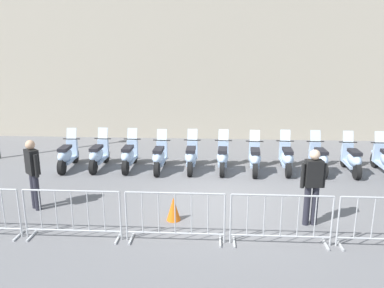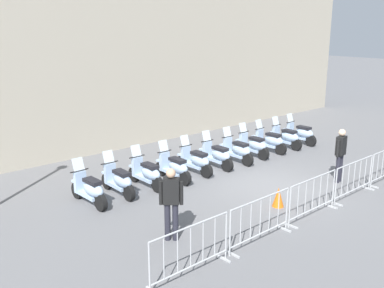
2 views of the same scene
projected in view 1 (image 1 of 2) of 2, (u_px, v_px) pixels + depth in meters
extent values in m
plane|color=slate|center=(224.00, 202.00, 9.73)|extent=(120.00, 120.00, 0.00)
cube|color=#B2A893|center=(222.00, 18.00, 16.23)|extent=(27.98, 7.35, 10.06)
cylinder|color=black|center=(75.00, 156.00, 12.96)|extent=(0.24, 0.50, 0.48)
cylinder|color=black|center=(62.00, 167.00, 11.76)|extent=(0.24, 0.50, 0.48)
cube|color=#A8C1E0|center=(68.00, 160.00, 12.35)|extent=(0.46, 0.91, 0.10)
ellipsoid|color=#A8C1E0|center=(65.00, 155.00, 12.02)|extent=(0.53, 0.90, 0.40)
cube|color=black|center=(65.00, 148.00, 11.99)|extent=(0.40, 0.65, 0.10)
cube|color=#A8C1E0|center=(72.00, 148.00, 12.70)|extent=(0.36, 0.21, 0.60)
cylinder|color=black|center=(71.00, 139.00, 12.62)|extent=(0.56, 0.15, 0.04)
cube|color=silver|center=(72.00, 133.00, 12.62)|extent=(0.34, 0.20, 0.35)
cube|color=#A8C1E0|center=(74.00, 148.00, 12.89)|extent=(0.26, 0.35, 0.06)
cylinder|color=black|center=(106.00, 156.00, 12.99)|extent=(0.21, 0.50, 0.48)
cylinder|color=black|center=(93.00, 167.00, 11.79)|extent=(0.21, 0.50, 0.48)
cube|color=#A8C1E0|center=(100.00, 160.00, 12.38)|extent=(0.40, 0.90, 0.10)
ellipsoid|color=#A8C1E0|center=(96.00, 155.00, 12.05)|extent=(0.48, 0.88, 0.40)
cube|color=black|center=(96.00, 148.00, 12.03)|extent=(0.37, 0.63, 0.10)
cube|color=#A8C1E0|center=(103.00, 148.00, 12.73)|extent=(0.36, 0.19, 0.60)
cylinder|color=black|center=(103.00, 139.00, 12.65)|extent=(0.56, 0.12, 0.04)
cube|color=silver|center=(103.00, 133.00, 12.65)|extent=(0.34, 0.19, 0.35)
cube|color=#A8C1E0|center=(105.00, 148.00, 12.92)|extent=(0.24, 0.35, 0.06)
cylinder|color=black|center=(134.00, 156.00, 12.93)|extent=(0.22, 0.50, 0.48)
cylinder|color=black|center=(125.00, 167.00, 11.74)|extent=(0.22, 0.50, 0.48)
cube|color=#A8C1E0|center=(130.00, 160.00, 12.33)|extent=(0.42, 0.90, 0.10)
ellipsoid|color=#A8C1E0|center=(128.00, 155.00, 12.00)|extent=(0.50, 0.89, 0.40)
cube|color=black|center=(128.00, 148.00, 11.97)|extent=(0.38, 0.64, 0.10)
cube|color=#A8C1E0|center=(133.00, 149.00, 12.68)|extent=(0.36, 0.20, 0.60)
cylinder|color=black|center=(132.00, 139.00, 12.59)|extent=(0.56, 0.13, 0.04)
cube|color=silver|center=(132.00, 133.00, 12.60)|extent=(0.34, 0.19, 0.35)
cube|color=#A8C1E0|center=(134.00, 148.00, 12.87)|extent=(0.25, 0.35, 0.06)
cylinder|color=black|center=(163.00, 157.00, 12.78)|extent=(0.21, 0.50, 0.48)
cylinder|color=black|center=(157.00, 169.00, 11.58)|extent=(0.21, 0.50, 0.48)
cube|color=#A8C1E0|center=(160.00, 162.00, 12.17)|extent=(0.41, 0.90, 0.10)
ellipsoid|color=#A8C1E0|center=(159.00, 157.00, 11.84)|extent=(0.49, 0.89, 0.40)
cube|color=black|center=(159.00, 150.00, 11.81)|extent=(0.37, 0.64, 0.10)
cube|color=#A8C1E0|center=(162.00, 150.00, 12.52)|extent=(0.36, 0.19, 0.60)
cylinder|color=black|center=(162.00, 140.00, 12.44)|extent=(0.56, 0.12, 0.04)
cube|color=silver|center=(162.00, 134.00, 12.44)|extent=(0.34, 0.19, 0.35)
cube|color=#A8C1E0|center=(163.00, 150.00, 12.71)|extent=(0.25, 0.35, 0.06)
cylinder|color=black|center=(193.00, 157.00, 12.80)|extent=(0.22, 0.50, 0.48)
cylinder|color=black|center=(190.00, 169.00, 11.60)|extent=(0.22, 0.50, 0.48)
cube|color=#A8C1E0|center=(191.00, 161.00, 12.19)|extent=(0.42, 0.90, 0.10)
ellipsoid|color=#A8C1E0|center=(191.00, 157.00, 11.86)|extent=(0.49, 0.89, 0.40)
cube|color=black|center=(191.00, 150.00, 11.84)|extent=(0.38, 0.64, 0.10)
cube|color=#A8C1E0|center=(192.00, 150.00, 12.54)|extent=(0.36, 0.19, 0.60)
cylinder|color=black|center=(192.00, 140.00, 12.46)|extent=(0.56, 0.13, 0.04)
cube|color=silver|center=(192.00, 134.00, 12.47)|extent=(0.34, 0.19, 0.35)
cube|color=#A8C1E0|center=(193.00, 149.00, 12.73)|extent=(0.25, 0.35, 0.06)
cylinder|color=black|center=(223.00, 158.00, 12.74)|extent=(0.20, 0.49, 0.48)
cylinder|color=black|center=(222.00, 169.00, 11.55)|extent=(0.20, 0.49, 0.48)
cube|color=#A8C1E0|center=(223.00, 162.00, 12.13)|extent=(0.39, 0.90, 0.10)
ellipsoid|color=#A8C1E0|center=(223.00, 157.00, 11.81)|extent=(0.47, 0.88, 0.40)
cube|color=black|center=(223.00, 150.00, 11.78)|extent=(0.36, 0.63, 0.10)
cube|color=#A8C1E0|center=(223.00, 150.00, 12.48)|extent=(0.36, 0.18, 0.60)
cylinder|color=black|center=(223.00, 140.00, 12.40)|extent=(0.56, 0.11, 0.04)
cube|color=silver|center=(224.00, 135.00, 12.41)|extent=(0.34, 0.18, 0.35)
cube|color=#A8C1E0|center=(223.00, 150.00, 12.67)|extent=(0.24, 0.34, 0.06)
cylinder|color=black|center=(254.00, 159.00, 12.63)|extent=(0.20, 0.49, 0.48)
cylinder|color=black|center=(255.00, 170.00, 11.44)|extent=(0.20, 0.49, 0.48)
cube|color=#A8C1E0|center=(254.00, 163.00, 12.03)|extent=(0.38, 0.89, 0.10)
ellipsoid|color=#A8C1E0|center=(255.00, 158.00, 11.70)|extent=(0.46, 0.88, 0.40)
cube|color=black|center=(255.00, 151.00, 11.67)|extent=(0.35, 0.63, 0.10)
cube|color=#A8C1E0|center=(254.00, 151.00, 12.38)|extent=(0.35, 0.18, 0.60)
cylinder|color=black|center=(255.00, 141.00, 12.30)|extent=(0.56, 0.10, 0.04)
cube|color=silver|center=(255.00, 136.00, 12.30)|extent=(0.33, 0.18, 0.35)
cube|color=#A8C1E0|center=(254.00, 151.00, 12.57)|extent=(0.24, 0.34, 0.06)
cylinder|color=black|center=(283.00, 158.00, 12.68)|extent=(0.20, 0.49, 0.48)
cylinder|color=black|center=(288.00, 170.00, 11.48)|extent=(0.20, 0.49, 0.48)
cube|color=#A8C1E0|center=(286.00, 163.00, 12.07)|extent=(0.39, 0.90, 0.10)
ellipsoid|color=#A8C1E0|center=(287.00, 158.00, 11.74)|extent=(0.47, 0.88, 0.40)
cube|color=black|center=(288.00, 151.00, 11.71)|extent=(0.36, 0.63, 0.10)
cube|color=#A8C1E0|center=(284.00, 151.00, 12.42)|extent=(0.36, 0.18, 0.60)
cylinder|color=black|center=(285.00, 141.00, 12.34)|extent=(0.56, 0.11, 0.04)
cube|color=silver|center=(285.00, 135.00, 12.34)|extent=(0.34, 0.18, 0.35)
cube|color=#A8C1E0|center=(284.00, 150.00, 12.61)|extent=(0.24, 0.34, 0.06)
cylinder|color=black|center=(312.00, 159.00, 12.62)|extent=(0.24, 0.50, 0.48)
cylinder|color=black|center=(324.00, 171.00, 11.42)|extent=(0.24, 0.50, 0.48)
cube|color=#A8C1E0|center=(318.00, 163.00, 12.01)|extent=(0.45, 0.91, 0.10)
ellipsoid|color=#A8C1E0|center=(321.00, 158.00, 11.68)|extent=(0.53, 0.90, 0.40)
cube|color=black|center=(321.00, 151.00, 11.65)|extent=(0.40, 0.64, 0.10)
cube|color=#A8C1E0|center=(315.00, 151.00, 12.36)|extent=(0.36, 0.21, 0.60)
cylinder|color=black|center=(315.00, 141.00, 12.28)|extent=(0.56, 0.15, 0.04)
cube|color=silver|center=(315.00, 136.00, 12.28)|extent=(0.34, 0.20, 0.35)
cube|color=#A8C1E0|center=(313.00, 151.00, 12.55)|extent=(0.26, 0.35, 0.06)
cylinder|color=black|center=(344.00, 160.00, 12.52)|extent=(0.21, 0.50, 0.48)
cylinder|color=black|center=(357.00, 172.00, 11.33)|extent=(0.21, 0.50, 0.48)
cube|color=#A8C1E0|center=(350.00, 164.00, 11.92)|extent=(0.41, 0.90, 0.10)
ellipsoid|color=#A8C1E0|center=(354.00, 159.00, 11.59)|extent=(0.49, 0.89, 0.40)
cube|color=black|center=(355.00, 152.00, 11.56)|extent=(0.37, 0.64, 0.10)
cube|color=#A8C1E0|center=(347.00, 152.00, 12.27)|extent=(0.36, 0.19, 0.60)
cylinder|color=black|center=(348.00, 142.00, 12.19)|extent=(0.56, 0.12, 0.04)
cube|color=silver|center=(348.00, 136.00, 12.19)|extent=(0.34, 0.19, 0.35)
cube|color=#A8C1E0|center=(345.00, 152.00, 12.46)|extent=(0.25, 0.35, 0.06)
cylinder|color=black|center=(375.00, 160.00, 12.46)|extent=(0.22, 0.50, 0.48)
cube|color=#A8C1E0|center=(383.00, 165.00, 11.85)|extent=(0.43, 0.90, 0.10)
cube|color=#A8C1E0|center=(379.00, 153.00, 12.20)|extent=(0.36, 0.20, 0.60)
cylinder|color=black|center=(380.00, 143.00, 12.12)|extent=(0.56, 0.13, 0.04)
cube|color=silver|center=(380.00, 137.00, 12.12)|extent=(0.34, 0.19, 0.35)
cube|color=#A8C1E0|center=(376.00, 152.00, 12.39)|extent=(0.25, 0.35, 0.06)
cube|color=#B2B5B7|center=(18.00, 236.00, 7.95)|extent=(0.12, 0.44, 0.04)
cylinder|color=#B2B5B7|center=(19.00, 214.00, 7.82)|extent=(0.04, 0.04, 1.05)
cylinder|color=#B2B5B7|center=(3.00, 209.00, 7.82)|extent=(0.02, 0.02, 0.87)
cube|color=#B2B5B7|center=(31.00, 236.00, 7.94)|extent=(0.12, 0.44, 0.04)
cube|color=#B2B5B7|center=(118.00, 239.00, 7.84)|extent=(0.12, 0.44, 0.04)
cylinder|color=#B2B5B7|center=(25.00, 214.00, 7.82)|extent=(0.04, 0.04, 1.05)
cylinder|color=#B2B5B7|center=(120.00, 216.00, 7.70)|extent=(0.04, 0.04, 1.05)
cylinder|color=#B2B5B7|center=(70.00, 191.00, 7.63)|extent=(1.96, 0.39, 0.04)
cylinder|color=#B2B5B7|center=(74.00, 230.00, 7.85)|extent=(1.96, 0.39, 0.04)
cylinder|color=#B2B5B7|center=(40.00, 210.00, 7.77)|extent=(0.02, 0.02, 0.87)
cylinder|color=#B2B5B7|center=(56.00, 210.00, 7.76)|extent=(0.02, 0.02, 0.87)
cylinder|color=#B2B5B7|center=(72.00, 211.00, 7.74)|extent=(0.02, 0.02, 0.87)
cylinder|color=#B2B5B7|center=(88.00, 211.00, 7.72)|extent=(0.02, 0.02, 0.87)
cylinder|color=#B2B5B7|center=(104.00, 212.00, 7.70)|extent=(0.02, 0.02, 0.87)
cube|color=#B2B5B7|center=(131.00, 239.00, 7.82)|extent=(0.12, 0.44, 0.04)
cube|color=#B2B5B7|center=(220.00, 242.00, 7.72)|extent=(0.12, 0.44, 0.04)
cylinder|color=#B2B5B7|center=(126.00, 216.00, 7.70)|extent=(0.04, 0.04, 1.05)
cylinder|color=#B2B5B7|center=(225.00, 219.00, 7.59)|extent=(0.04, 0.04, 1.05)
cylinder|color=#B2B5B7|center=(175.00, 193.00, 7.51)|extent=(1.96, 0.39, 0.04)
cylinder|color=#B2B5B7|center=(175.00, 233.00, 7.73)|extent=(1.96, 0.39, 0.04)
cylinder|color=#B2B5B7|center=(142.00, 213.00, 7.66)|extent=(0.02, 0.02, 0.87)
cylinder|color=#B2B5B7|center=(159.00, 213.00, 7.64)|extent=(0.02, 0.02, 0.87)
cylinder|color=#B2B5B7|center=(175.00, 213.00, 7.62)|extent=(0.02, 0.02, 0.87)
cylinder|color=#B2B5B7|center=(192.00, 214.00, 7.60)|extent=(0.02, 0.02, 0.87)
cylinder|color=#B2B5B7|center=(208.00, 214.00, 7.58)|extent=(0.02, 0.02, 0.87)
cube|color=#B2B5B7|center=(234.00, 242.00, 7.70)|extent=(0.12, 0.44, 0.04)
cube|color=#B2B5B7|center=(326.00, 245.00, 7.60)|extent=(0.12, 0.44, 0.04)
cylinder|color=#B2B5B7|center=(231.00, 219.00, 7.58)|extent=(0.04, 0.04, 1.05)
cylinder|color=#B2B5B7|center=(332.00, 222.00, 7.47)|extent=(0.04, 0.04, 1.05)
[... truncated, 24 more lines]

